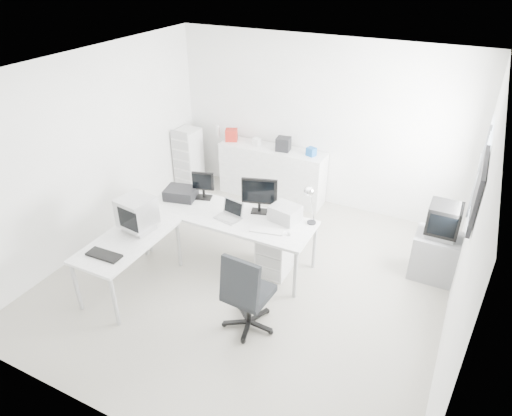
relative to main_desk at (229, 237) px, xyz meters
The scene contains 30 objects.
floor 0.64m from the main_desk, 29.68° to the right, with size 5.00×5.00×0.01m, color silver.
ceiling 2.48m from the main_desk, 29.68° to the right, with size 5.00×5.00×0.01m, color white.
back_wall 2.51m from the main_desk, 78.59° to the left, with size 5.00×0.02×2.80m, color white.
left_wall 2.30m from the main_desk, behind, with size 0.02×5.00×2.80m, color white.
right_wall 3.14m from the main_desk, ahead, with size 0.02×5.00×2.80m, color white.
window 3.31m from the main_desk, 17.81° to the left, with size 0.02×1.20×1.10m, color white, non-canonical shape.
wall_picture 3.30m from the main_desk, ahead, with size 0.04×0.90×0.60m, color black, non-canonical shape.
main_desk is the anchor object (origin of this frame).
side_desk 1.39m from the main_desk, 127.69° to the right, with size 0.70×1.40×0.75m, color white, non-canonical shape.
drawer_pedestal 0.71m from the main_desk, ahead, with size 0.40×0.50×0.60m, color white.
inkjet_printer 0.97m from the main_desk, behind, with size 0.44×0.34×0.16m, color black.
lcd_monitor_small 0.83m from the main_desk, 155.56° to the left, with size 0.32×0.18×0.40m, color black, non-canonical shape.
lcd_monitor_large 0.76m from the main_desk, 35.54° to the left, with size 0.49×0.19×0.51m, color black, non-canonical shape.
laptop 0.50m from the main_desk, 63.43° to the right, with size 0.33×0.34×0.22m, color #B7B7BA, non-canonical shape.
white_keyboard 0.77m from the main_desk, 12.99° to the right, with size 0.43×0.13×0.02m, color white.
white_mouse 1.04m from the main_desk, ahead, with size 0.05×0.05×0.05m, color white.
laser_printer 0.92m from the main_desk, 16.35° to the left, with size 0.37×0.31×0.21m, color #A0A0A0.
desk_lamp 1.29m from the main_desk, 15.26° to the left, with size 0.15×0.15×0.44m, color silver, non-canonical shape.
crt_monitor 1.34m from the main_desk, 135.00° to the right, with size 0.38×0.38×0.44m, color #B7B7BA, non-canonical shape.
black_keyboard 1.77m from the main_desk, 119.54° to the right, with size 0.43×0.17×0.03m, color black.
office_chair 1.38m from the main_desk, 50.98° to the right, with size 0.64×0.64×1.11m, color black, non-canonical shape.
tv_cabinet 2.82m from the main_desk, 18.81° to the left, with size 0.59×0.49×0.65m, color gray.
crt_tv 2.87m from the main_desk, 18.81° to the left, with size 0.50×0.48×0.45m, color black, non-canonical shape.
sideboard 2.00m from the main_desk, 97.19° to the left, with size 1.88×0.47×0.94m, color white.
clutter_box_a 2.34m from the main_desk, 117.91° to the left, with size 0.21×0.18×0.21m, color #A92118.
clutter_box_b 2.15m from the main_desk, 105.51° to the left, with size 0.13×0.11×0.13m, color white.
clutter_box_c 2.10m from the main_desk, 91.45° to the left, with size 0.23×0.21×0.23m, color black.
clutter_box_d 2.13m from the main_desk, 77.21° to the left, with size 0.14×0.12×0.14m, color #1758A6.
clutter_bottle 2.52m from the main_desk, 123.73° to the left, with size 0.07×0.07×0.22m, color white.
filing_cabinet 2.52m from the main_desk, 136.65° to the left, with size 0.38×0.45×1.09m, color white.
Camera 1 is at (2.28, -4.37, 3.98)m, focal length 32.00 mm.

